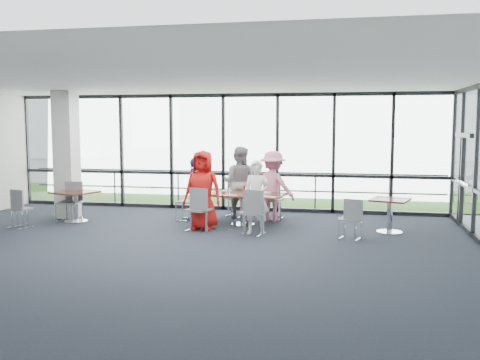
% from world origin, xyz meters
% --- Properties ---
extents(floor, '(12.00, 10.00, 0.02)m').
position_xyz_m(floor, '(0.00, 0.00, -0.01)').
color(floor, '#1D222E').
rests_on(floor, ground).
extents(ceiling, '(12.00, 10.00, 0.04)m').
position_xyz_m(ceiling, '(0.00, 0.00, 3.20)').
color(ceiling, white).
rests_on(ceiling, ground).
extents(curtain_wall_back, '(12.00, 0.10, 3.20)m').
position_xyz_m(curtain_wall_back, '(0.00, 5.00, 1.60)').
color(curtain_wall_back, white).
rests_on(curtain_wall_back, ground).
extents(exit_door, '(0.12, 1.60, 2.10)m').
position_xyz_m(exit_door, '(6.00, 3.75, 1.05)').
color(exit_door, black).
rests_on(exit_door, ground).
extents(structural_column, '(0.50, 0.50, 3.20)m').
position_xyz_m(structural_column, '(-3.60, 3.00, 1.60)').
color(structural_column, silver).
rests_on(structural_column, ground).
extents(apron, '(80.00, 70.00, 0.02)m').
position_xyz_m(apron, '(0.00, 10.00, -0.02)').
color(apron, gray).
rests_on(apron, ground).
extents(grass_strip, '(80.00, 5.00, 0.01)m').
position_xyz_m(grass_strip, '(0.00, 8.00, 0.01)').
color(grass_strip, '#27581B').
rests_on(grass_strip, ground).
extents(hangar_main, '(24.00, 10.00, 6.00)m').
position_xyz_m(hangar_main, '(4.00, 32.00, 3.00)').
color(hangar_main, silver).
rests_on(hangar_main, ground).
extents(hangar_aux, '(10.00, 6.00, 4.00)m').
position_xyz_m(hangar_aux, '(-18.00, 28.00, 2.00)').
color(hangar_aux, silver).
rests_on(hangar_aux, ground).
extents(guard_rail, '(12.00, 0.06, 0.06)m').
position_xyz_m(guard_rail, '(0.00, 5.60, 0.50)').
color(guard_rail, '#2D2D33').
rests_on(guard_rail, ground).
extents(main_table, '(2.13, 1.43, 0.75)m').
position_xyz_m(main_table, '(0.96, 2.86, 0.63)').
color(main_table, '#391B10').
rests_on(main_table, ground).
extents(side_table_left, '(1.15, 1.15, 0.75)m').
position_xyz_m(side_table_left, '(-3.10, 2.43, 0.64)').
color(side_table_left, '#391B10').
rests_on(side_table_left, ground).
extents(side_table_right, '(0.96, 0.96, 0.75)m').
position_xyz_m(side_table_right, '(4.29, 2.60, 0.62)').
color(side_table_right, '#391B10').
rests_on(side_table_right, ground).
extents(diner_near_left, '(0.92, 0.65, 1.79)m').
position_xyz_m(diner_near_left, '(0.18, 2.17, 0.89)').
color(diner_near_left, '#B71310').
rests_on(diner_near_left, ground).
extents(diner_near_right, '(0.62, 0.48, 1.60)m').
position_xyz_m(diner_near_right, '(1.46, 1.89, 0.80)').
color(diner_near_right, white).
rests_on(diner_near_right, ground).
extents(diner_far_left, '(0.94, 0.65, 1.81)m').
position_xyz_m(diner_far_left, '(0.70, 3.80, 0.91)').
color(diner_far_left, gray).
rests_on(diner_far_left, ground).
extents(diner_far_right, '(1.24, 0.94, 1.72)m').
position_xyz_m(diner_far_right, '(1.59, 3.52, 0.86)').
color(diner_far_right, '#CC748F').
rests_on(diner_far_right, ground).
extents(diner_end, '(0.58, 0.96, 1.56)m').
position_xyz_m(diner_end, '(-0.27, 3.16, 0.78)').
color(diner_end, navy).
rests_on(diner_end, ground).
extents(chair_main_nl, '(0.59, 0.59, 0.96)m').
position_xyz_m(chair_main_nl, '(0.14, 1.94, 0.48)').
color(chair_main_nl, slate).
rests_on(chair_main_nl, ground).
extents(chair_main_nr, '(0.57, 0.57, 0.97)m').
position_xyz_m(chair_main_nr, '(1.40, 1.78, 0.49)').
color(chair_main_nr, slate).
rests_on(chair_main_nr, ground).
extents(chair_main_fl, '(0.62, 0.62, 0.96)m').
position_xyz_m(chair_main_fl, '(0.58, 3.96, 0.48)').
color(chair_main_fl, slate).
rests_on(chair_main_fl, ground).
extents(chair_main_fr, '(0.56, 0.56, 0.97)m').
position_xyz_m(chair_main_fr, '(1.54, 3.75, 0.49)').
color(chair_main_fr, slate).
rests_on(chair_main_fr, ground).
extents(chair_main_end, '(0.50, 0.50, 0.93)m').
position_xyz_m(chair_main_end, '(-0.49, 3.19, 0.47)').
color(chair_main_end, slate).
rests_on(chair_main_end, ground).
extents(chair_spare_la, '(0.55, 0.55, 0.89)m').
position_xyz_m(chair_spare_la, '(-3.96, 1.47, 0.44)').
color(chair_spare_la, slate).
rests_on(chair_spare_la, ground).
extents(chair_spare_lb, '(0.52, 0.52, 0.94)m').
position_xyz_m(chair_spare_lb, '(-3.27, 2.46, 0.47)').
color(chair_spare_lb, slate).
rests_on(chair_spare_lb, ground).
extents(chair_spare_r, '(0.52, 0.52, 0.84)m').
position_xyz_m(chair_spare_r, '(3.44, 1.74, 0.42)').
color(chair_spare_r, slate).
rests_on(chair_spare_r, ground).
extents(plate_nl, '(0.25, 0.25, 0.01)m').
position_xyz_m(plate_nl, '(0.33, 2.66, 0.76)').
color(plate_nl, white).
rests_on(plate_nl, main_table).
extents(plate_nr, '(0.23, 0.23, 0.01)m').
position_xyz_m(plate_nr, '(1.51, 2.40, 0.76)').
color(plate_nr, white).
rests_on(plate_nr, main_table).
extents(plate_fl, '(0.25, 0.25, 0.01)m').
position_xyz_m(plate_fl, '(0.48, 3.24, 0.76)').
color(plate_fl, white).
rests_on(plate_fl, main_table).
extents(plate_fr, '(0.28, 0.28, 0.01)m').
position_xyz_m(plate_fr, '(1.47, 3.09, 0.76)').
color(plate_fr, white).
rests_on(plate_fr, main_table).
extents(plate_end, '(0.25, 0.25, 0.01)m').
position_xyz_m(plate_end, '(0.13, 2.98, 0.76)').
color(plate_end, white).
rests_on(plate_end, main_table).
extents(tumbler_a, '(0.07, 0.07, 0.14)m').
position_xyz_m(tumbler_a, '(0.66, 2.70, 0.82)').
color(tumbler_a, white).
rests_on(tumbler_a, main_table).
extents(tumbler_b, '(0.07, 0.07, 0.13)m').
position_xyz_m(tumbler_b, '(1.20, 2.64, 0.82)').
color(tumbler_b, white).
rests_on(tumbler_b, main_table).
extents(tumbler_c, '(0.07, 0.07, 0.13)m').
position_xyz_m(tumbler_c, '(1.01, 3.04, 0.82)').
color(tumbler_c, white).
rests_on(tumbler_c, main_table).
extents(tumbler_d, '(0.07, 0.07, 0.14)m').
position_xyz_m(tumbler_d, '(0.31, 2.83, 0.82)').
color(tumbler_d, white).
rests_on(tumbler_d, main_table).
extents(menu_a, '(0.36, 0.30, 0.00)m').
position_xyz_m(menu_a, '(0.74, 2.49, 0.75)').
color(menu_a, silver).
rests_on(menu_a, main_table).
extents(menu_b, '(0.36, 0.30, 0.00)m').
position_xyz_m(menu_b, '(1.67, 2.40, 0.75)').
color(menu_b, silver).
rests_on(menu_b, main_table).
extents(menu_c, '(0.34, 0.24, 0.00)m').
position_xyz_m(menu_c, '(1.23, 3.26, 0.75)').
color(menu_c, silver).
rests_on(menu_c, main_table).
extents(condiment_caddy, '(0.10, 0.07, 0.04)m').
position_xyz_m(condiment_caddy, '(1.06, 2.83, 0.77)').
color(condiment_caddy, black).
rests_on(condiment_caddy, main_table).
extents(ketchup_bottle, '(0.06, 0.06, 0.18)m').
position_xyz_m(ketchup_bottle, '(0.99, 2.91, 0.84)').
color(ketchup_bottle, '#A10E05').
rests_on(ketchup_bottle, main_table).
extents(green_bottle, '(0.05, 0.05, 0.20)m').
position_xyz_m(green_bottle, '(1.11, 2.89, 0.85)').
color(green_bottle, '#1C6F1C').
rests_on(green_bottle, main_table).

